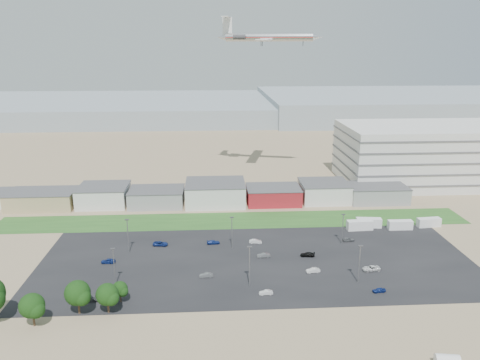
{
  "coord_description": "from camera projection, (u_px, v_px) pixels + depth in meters",
  "views": [
    {
      "loc": [
        -6.71,
        -98.24,
        57.53
      ],
      "look_at": [
        0.45,
        22.0,
        23.02
      ],
      "focal_mm": 35.0,
      "sensor_mm": 36.0,
      "label": 1
    }
  ],
  "objects": [
    {
      "name": "parked_car_8",
      "position": [
        348.0,
        239.0,
        143.09
      ],
      "size": [
        3.67,
        1.75,
        1.21
      ],
      "primitive_type": "imported",
      "rotation": [
        0.0,
        0.0,
        1.66
      ],
      "color": "#595B5E",
      "rests_on": "ground"
    },
    {
      "name": "parked_car_2",
      "position": [
        379.0,
        290.0,
        113.47
      ],
      "size": [
        3.3,
        1.62,
        1.08
      ],
      "primitive_type": "imported",
      "rotation": [
        0.0,
        0.0,
        -1.46
      ],
      "color": "navy",
      "rests_on": "ground"
    },
    {
      "name": "box_trailer_b",
      "position": [
        369.0,
        223.0,
        154.17
      ],
      "size": [
        8.35,
        3.4,
        3.05
      ],
      "primitive_type": null,
      "rotation": [
        0.0,
        0.0,
        -0.11
      ],
      "color": "silver",
      "rests_on": "ground"
    },
    {
      "name": "parked_car_11",
      "position": [
        255.0,
        241.0,
        141.67
      ],
      "size": [
        3.79,
        1.54,
        1.22
      ],
      "primitive_type": "imported",
      "rotation": [
        0.0,
        0.0,
        1.5
      ],
      "color": "silver",
      "rests_on": "ground"
    },
    {
      "name": "lightpole_front_l",
      "position": [
        114.0,
        267.0,
        115.68
      ],
      "size": [
        1.17,
        0.49,
        9.95
      ],
      "primitive_type": null,
      "color": "slate",
      "rests_on": "ground"
    },
    {
      "name": "parking_lot",
      "position": [
        257.0,
        261.0,
        129.98
      ],
      "size": [
        120.0,
        50.0,
        0.01
      ],
      "primitive_type": "cube",
      "color": "black",
      "rests_on": "ground"
    },
    {
      "name": "tree_left",
      "position": [
        32.0,
        308.0,
        98.73
      ],
      "size": [
        5.69,
        5.69,
        8.54
      ],
      "primitive_type": null,
      "color": "black",
      "rests_on": "ground"
    },
    {
      "name": "box_trailer_a",
      "position": [
        360.0,
        225.0,
        151.94
      ],
      "size": [
        8.5,
        3.1,
        3.13
      ],
      "primitive_type": null,
      "rotation": [
        0.0,
        0.0,
        0.06
      ],
      "color": "silver",
      "rests_on": "ground"
    },
    {
      "name": "grass_strip",
      "position": [
        233.0,
        220.0,
        160.4
      ],
      "size": [
        160.0,
        16.0,
        0.02
      ],
      "primitive_type": "cube",
      "color": "#285520",
      "rests_on": "ground"
    },
    {
      "name": "hills_backdrop",
      "position": [
        265.0,
        109.0,
        413.83
      ],
      "size": [
        700.0,
        200.0,
        9.0
      ],
      "primitive_type": null,
      "color": "gray",
      "rests_on": "ground"
    },
    {
      "name": "lightpole_back_m",
      "position": [
        232.0,
        233.0,
        136.8
      ],
      "size": [
        1.16,
        0.49,
        9.9
      ],
      "primitive_type": null,
      "color": "slate",
      "rests_on": "ground"
    },
    {
      "name": "tree_near",
      "position": [
        120.0,
        291.0,
        108.55
      ],
      "size": [
        3.89,
        3.89,
        5.84
      ],
      "primitive_type": null,
      "color": "black",
      "rests_on": "ground"
    },
    {
      "name": "parked_car_7",
      "position": [
        264.0,
        255.0,
        132.26
      ],
      "size": [
        3.7,
        1.38,
        1.21
      ],
      "primitive_type": "imported",
      "rotation": [
        0.0,
        0.0,
        -1.54
      ],
      "color": "#595B5E",
      "rests_on": "ground"
    },
    {
      "name": "airliner",
      "position": [
        269.0,
        37.0,
        197.54
      ],
      "size": [
        51.21,
        40.62,
        13.36
      ],
      "primitive_type": null,
      "rotation": [
        0.0,
        0.0,
        -0.24
      ],
      "color": "silver"
    },
    {
      "name": "parked_car_9",
      "position": [
        160.0,
        244.0,
        139.99
      ],
      "size": [
        4.71,
        2.64,
        1.25
      ],
      "primitive_type": "imported",
      "rotation": [
        0.0,
        0.0,
        1.44
      ],
      "color": "navy",
      "rests_on": "ground"
    },
    {
      "name": "lightpole_back_l",
      "position": [
        128.0,
        236.0,
        134.26
      ],
      "size": [
        1.2,
        0.5,
        10.17
      ],
      "primitive_type": null,
      "color": "slate",
      "rests_on": "ground"
    },
    {
      "name": "parked_car_5",
      "position": [
        108.0,
        261.0,
        128.65
      ],
      "size": [
        3.9,
        1.7,
        1.31
      ],
      "primitive_type": "imported",
      "rotation": [
        0.0,
        0.0,
        -1.61
      ],
      "color": "navy",
      "rests_on": "ground"
    },
    {
      "name": "lightpole_front_r",
      "position": [
        359.0,
        264.0,
        117.04
      ],
      "size": [
        1.18,
        0.49,
        10.05
      ],
      "primitive_type": null,
      "color": "slate",
      "rests_on": "ground"
    },
    {
      "name": "parked_car_12",
      "position": [
        307.0,
        254.0,
        132.79
      ],
      "size": [
        4.25,
        2.11,
        1.19
      ],
      "primitive_type": "imported",
      "rotation": [
        0.0,
        0.0,
        -1.68
      ],
      "color": "black",
      "rests_on": "ground"
    },
    {
      "name": "storage_tank_ne",
      "position": [
        447.0,
        360.0,
        86.99
      ],
      "size": [
        4.66,
        2.85,
        2.62
      ],
      "primitive_type": null,
      "rotation": [
        0.0,
        0.0,
        -0.16
      ],
      "color": "silver",
      "rests_on": "ground"
    },
    {
      "name": "parked_car_10",
      "position": [
        92.0,
        299.0,
        109.62
      ],
      "size": [
        3.79,
        1.54,
        1.1
      ],
      "primitive_type": "imported",
      "rotation": [
        0.0,
        0.0,
        1.57
      ],
      "color": "#595B5E",
      "rests_on": "ground"
    },
    {
      "name": "lightpole_front_m",
      "position": [
        249.0,
        266.0,
        115.48
      ],
      "size": [
        1.24,
        0.52,
        10.52
      ],
      "primitive_type": null,
      "color": "slate",
      "rests_on": "ground"
    },
    {
      "name": "building_row",
      "position": [
        186.0,
        193.0,
        176.56
      ],
      "size": [
        170.0,
        20.0,
        8.0
      ],
      "primitive_type": null,
      "color": "silver",
      "rests_on": "ground"
    },
    {
      "name": "parked_car_13",
      "position": [
        266.0,
        292.0,
        112.4
      ],
      "size": [
        3.35,
        1.33,
        1.08
      ],
      "primitive_type": "imported",
      "rotation": [
        0.0,
        0.0,
        -1.51
      ],
      "color": "silver",
      "rests_on": "ground"
    },
    {
      "name": "parked_car_1",
      "position": [
        313.0,
        270.0,
        123.38
      ],
      "size": [
        3.75,
        1.65,
        1.2
      ],
      "primitive_type": "imported",
      "rotation": [
        0.0,
        0.0,
        -1.46
      ],
      "color": "silver",
      "rests_on": "ground"
    },
    {
      "name": "tree_right",
      "position": [
        107.0,
        297.0,
        103.74
      ],
      "size": [
        5.37,
        5.37,
        8.05
      ],
      "primitive_type": null,
      "color": "black",
      "rests_on": "ground"
    },
    {
      "name": "parked_car_6",
      "position": [
        213.0,
        242.0,
        141.2
      ],
      "size": [
        4.03,
        2.03,
        1.12
      ],
      "primitive_type": "imported",
      "rotation": [
        0.0,
        0.0,
        1.69
      ],
      "color": "navy",
      "rests_on": "ground"
    },
    {
      "name": "tree_mid",
      "position": [
        78.0,
        295.0,
        103.23
      ],
      "size": [
        6.05,
        6.05,
        9.07
      ],
      "primitive_type": null,
      "color": "black",
      "rests_on": "ground"
    },
    {
      "name": "ground",
      "position": [
        244.0,
        299.0,
        110.5
      ],
      "size": [
        700.0,
        700.0,
        0.0
      ],
      "primitive_type": "plane",
      "color": "#91765C",
      "rests_on": "ground"
    },
    {
      "name": "parking_garage",
      "position": [
        435.0,
        154.0,
        203.37
      ],
      "size": [
        80.0,
        40.0,
        25.0
      ],
      "primitive_type": "cube",
      "color": "silver",
      "rests_on": "ground"
    },
    {
      "name": "parked_car_0",
      "position": [
        371.0,
        268.0,
        124.39
      ],
      "size": [
        4.87,
        2.59,
        1.3
      ],
      "primitive_type": "imported",
      "rotation": [
        0.0,
        0.0,
        -1.48
      ],
      "color": "silver",
      "rests_on": "ground"
    },
    {
      "name": "box_trailer_d",
      "position": [
        429.0,
        222.0,
        154.66
      ],
      "size": [
        7.94,
        3.16,
        2.9
      ],
      "primitive_type": null,
      "rotation": [
        0.0,
        0.0,
        0.1
      ],
      "color": "silver",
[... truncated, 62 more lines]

